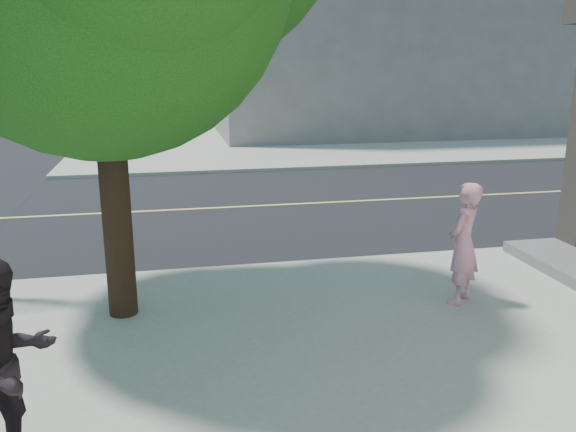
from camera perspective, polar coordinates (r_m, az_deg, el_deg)
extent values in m
plane|color=black|center=(10.32, -25.39, -6.23)|extent=(140.00, 140.00, 0.00)
cube|color=black|center=(14.53, -21.40, 0.02)|extent=(140.00, 9.00, 0.01)
cube|color=#9D9E8E|center=(32.94, 7.94, 8.68)|extent=(29.00, 25.00, 0.12)
imported|color=pink|center=(8.57, 16.47, -2.56)|extent=(0.74, 0.73, 1.72)
imported|color=black|center=(5.48, -25.36, -12.85)|extent=(1.11, 1.11, 1.82)
cylinder|color=black|center=(7.90, -16.40, 3.74)|extent=(0.38, 0.38, 3.79)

